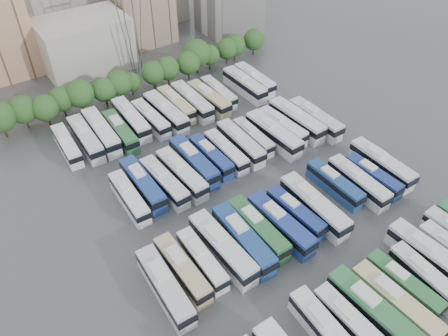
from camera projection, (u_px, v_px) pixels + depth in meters
ground at (262, 202)px, 71.45m from camera, size 220.00×220.00×0.00m
tree_line at (140, 75)px, 94.61m from camera, size 66.26×7.59×8.21m
city_buildings at (60, 21)px, 107.85m from camera, size 102.00×35.00×20.00m
bus_r0_s4 at (327, 332)px, 52.40m from camera, size 3.22×12.07×3.75m
bus_r0_s5 at (351, 324)px, 53.34m from camera, size 2.65×11.27×3.52m
bus_r0_s6 at (373, 312)px, 54.15m from camera, size 3.56×13.54×4.21m
bus_r0_s7 at (396, 304)px, 55.14m from camera, size 3.35×12.92×4.02m
bus_r0_s8 at (404, 285)px, 57.53m from camera, size 2.97×11.21×3.49m
bus_r0_s9 at (427, 279)px, 58.20m from camera, size 3.03×11.58×3.60m
bus_r0_s10 at (431, 257)px, 60.53m from camera, size 3.45×13.36×4.16m
bus_r1_s0 at (165, 287)px, 57.04m from camera, size 3.22×12.76×3.98m
bus_r1_s1 at (182, 269)px, 59.28m from camera, size 2.67×11.84×3.71m
bus_r1_s2 at (202, 260)px, 60.63m from camera, size 2.61×10.89×3.40m
bus_r1_s3 at (223, 248)px, 61.70m from camera, size 3.26×13.52×4.22m
bus_r1_s4 at (243, 239)px, 62.93m from camera, size 3.40×13.31×4.14m
bus_r1_s5 at (258, 229)px, 64.60m from camera, size 2.84×12.53×3.92m
bus_r1_s6 at (280, 224)px, 65.20m from camera, size 3.28×12.88×4.01m
bus_r1_s7 at (295, 213)px, 67.30m from camera, size 2.97×11.23×3.49m
bus_r1_s8 at (314, 206)px, 67.91m from camera, size 3.26×13.65×4.26m
bus_r1_s10 at (335, 184)px, 72.23m from camera, size 2.48×11.36×3.56m
bus_r1_s11 at (358, 182)px, 72.31m from camera, size 3.06×12.35×3.85m
bus_r1_s12 at (373, 176)px, 73.73m from camera, size 2.61×10.94×3.42m
bus_r1_s13 at (382, 164)px, 75.66m from camera, size 3.02×12.93×4.04m
bus_r2_s1 at (129, 198)px, 69.75m from camera, size 2.83×11.58×3.61m
bus_r2_s2 at (143, 184)px, 71.88m from camera, size 2.86×12.63×3.96m
bus_r2_s3 at (164, 182)px, 72.34m from camera, size 3.23×12.32×3.83m
bus_r2_s4 at (182, 174)px, 73.77m from camera, size 3.27×12.76×3.97m
bus_r2_s5 at (194, 162)px, 76.12m from camera, size 2.95×13.07×4.09m
bus_r2_s6 at (211, 156)px, 77.61m from camera, size 2.58×11.35×3.55m
bus_r2_s7 at (226, 152)px, 78.63m from camera, size 2.69×11.46×3.58m
bus_r2_s8 at (240, 143)px, 80.27m from camera, size 3.14×12.62×3.93m
bus_r2_s9 at (253, 137)px, 82.09m from camera, size 2.71×10.85×3.38m
bus_r2_s10 at (273, 134)px, 82.15m from camera, size 3.33×13.50×4.21m
bus_r2_s11 at (282, 127)px, 84.35m from camera, size 3.15×12.03×3.74m
bus_r2_s12 at (296, 120)px, 85.58m from camera, size 3.32×13.68×4.27m
bus_r2_s13 at (315, 119)px, 86.00m from camera, size 2.88×13.01×4.08m
bus_r3_s0 at (67, 145)px, 80.03m from camera, size 2.94×11.49×3.58m
bus_r3_s1 at (86, 139)px, 81.17m from camera, size 3.15×13.05×4.07m
bus_r3_s2 at (101, 132)px, 82.66m from camera, size 3.37×13.67×4.26m
bus_r3_s3 at (120, 131)px, 83.08m from camera, size 3.05×12.33×3.84m
bus_r3_s4 at (131, 119)px, 85.93m from camera, size 3.21×13.24×4.13m
bus_r3_s5 at (151, 118)px, 86.43m from camera, size 2.99×11.93×3.72m
bus_r3_s6 at (166, 112)px, 87.62m from camera, size 3.38×13.55×4.22m
bus_r3_s7 at (176, 104)px, 90.22m from camera, size 2.65×12.12×3.80m
bus_r3_s8 at (192, 101)px, 90.77m from camera, size 3.05×13.30×4.16m
bus_r3_s9 at (209, 99)px, 91.79m from camera, size 3.35×12.70×3.95m
bus_r3_s10 at (218, 93)px, 93.94m from camera, size 2.92×11.54×3.59m
bus_r3_s12 at (244, 85)px, 95.99m from camera, size 2.86×12.99×4.07m
bus_r3_s13 at (254, 79)px, 97.88m from camera, size 2.87×12.45×3.90m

